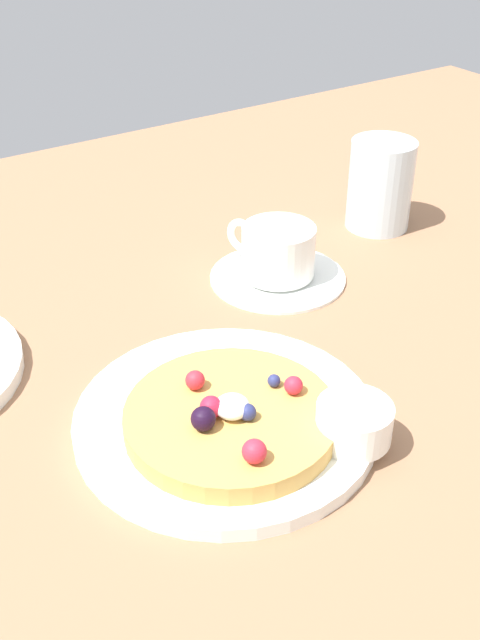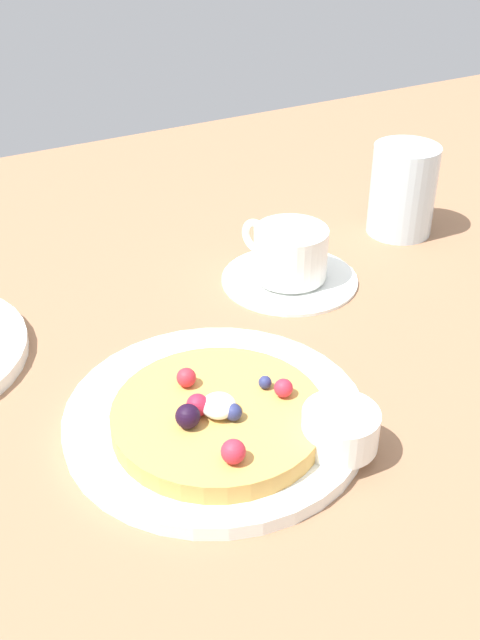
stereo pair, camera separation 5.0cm
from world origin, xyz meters
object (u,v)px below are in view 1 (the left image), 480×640
at_px(pancake_plate, 226,419).
at_px(syrup_ramekin, 354,422).
at_px(coffee_cup, 277,250).
at_px(coffee_saucer, 278,276).
at_px(water_glass, 380,185).

xyz_separation_m(pancake_plate, syrup_ramekin, (0.07, -0.08, 0.02)).
relative_size(pancake_plate, coffee_cup, 2.35).
distance_m(syrup_ramekin, coffee_cup, 0.27).
height_order(coffee_saucer, water_glass, water_glass).
relative_size(pancake_plate, syrup_ramekin, 4.15).
bearing_deg(water_glass, pancake_plate, -149.06).
bearing_deg(coffee_cup, water_glass, 12.29).
height_order(syrup_ramekin, water_glass, water_glass).
relative_size(pancake_plate, water_glass, 2.32).
bearing_deg(syrup_ramekin, pancake_plate, 130.08).
distance_m(pancake_plate, coffee_saucer, 0.24).
height_order(pancake_plate, coffee_cup, coffee_cup).
bearing_deg(water_glass, syrup_ramekin, -134.52).
height_order(pancake_plate, syrup_ramekin, syrup_ramekin).
height_order(coffee_saucer, coffee_cup, coffee_cup).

